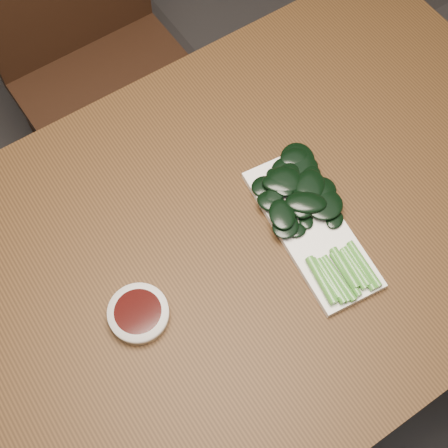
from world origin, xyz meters
TOP-DOWN VIEW (x-y plane):
  - ground at (0.00, 0.00)m, footprint 6.00×6.00m
  - table at (0.00, 0.00)m, footprint 1.40×0.80m
  - chair_far at (0.10, 0.71)m, footprint 0.46×0.46m
  - sauce_bowl at (-0.17, -0.03)m, footprint 0.10×0.10m
  - serving_plate at (0.16, -0.06)m, footprint 0.15×0.31m
  - gai_lan at (0.17, -0.02)m, footprint 0.18×0.32m

SIDE VIEW (x-z plane):
  - ground at x=0.00m, z-range 0.00..0.00m
  - chair_far at x=0.10m, z-range 0.04..0.93m
  - table at x=0.00m, z-range 0.30..1.05m
  - serving_plate at x=0.16m, z-range 0.75..0.76m
  - sauce_bowl at x=-0.17m, z-range 0.75..0.78m
  - gai_lan at x=0.17m, z-range 0.76..0.79m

